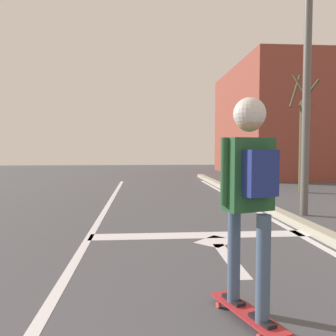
# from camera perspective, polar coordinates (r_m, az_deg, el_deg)

# --- Properties ---
(lane_line_center) EXTENTS (0.12, 20.00, 0.01)m
(lane_line_center) POSITION_cam_1_polar(r_m,az_deg,el_deg) (4.99, -14.22, -13.30)
(lane_line_center) COLOR silver
(lane_line_center) RESTS_ON ground
(lane_line_curbside) EXTENTS (0.12, 20.00, 0.01)m
(lane_line_curbside) POSITION_cam_1_polar(r_m,az_deg,el_deg) (5.55, 24.00, -11.78)
(lane_line_curbside) COLOR silver
(lane_line_curbside) RESTS_ON ground
(stop_bar) EXTENTS (3.56, 0.40, 0.01)m
(stop_bar) POSITION_cam_1_polar(r_m,az_deg,el_deg) (5.78, 5.29, -10.91)
(stop_bar) COLOR silver
(stop_bar) RESTS_ON ground
(lane_arrow_stem) EXTENTS (0.16, 1.40, 0.01)m
(lane_arrow_stem) POSITION_cam_1_polar(r_m,az_deg,el_deg) (4.65, 10.14, -14.50)
(lane_arrow_stem) COLOR silver
(lane_arrow_stem) RESTS_ON ground
(lane_arrow_head) EXTENTS (0.71, 0.71, 0.01)m
(lane_arrow_head) POSITION_cam_1_polar(r_m,az_deg,el_deg) (5.45, 7.86, -11.82)
(lane_arrow_head) COLOR silver
(lane_arrow_head) RESTS_ON ground
(skateboard) EXTENTS (0.46, 0.87, 0.08)m
(skateboard) POSITION_cam_1_polar(r_m,az_deg,el_deg) (3.17, 12.82, -22.14)
(skateboard) COLOR #B2282D
(skateboard) RESTS_ON ground
(skater) EXTENTS (0.46, 0.63, 1.75)m
(skater) POSITION_cam_1_polar(r_m,az_deg,el_deg) (2.86, 13.29, -1.28)
(skater) COLOR #405470
(skater) RESTS_ON skateboard
(traffic_signal_mast) EXTENTS (4.63, 0.34, 5.69)m
(traffic_signal_mast) POSITION_cam_1_polar(r_m,az_deg,el_deg) (7.82, 12.66, 23.67)
(traffic_signal_mast) COLOR #5D5A55
(traffic_signal_mast) RESTS_ON ground
(roadside_tree) EXTENTS (0.94, 0.95, 3.78)m
(roadside_tree) POSITION_cam_1_polar(r_m,az_deg,el_deg) (11.82, 21.24, 4.25)
(roadside_tree) COLOR brown
(roadside_tree) RESTS_ON ground
(building_block) EXTENTS (10.30, 8.48, 5.58)m
(building_block) POSITION_cam_1_polar(r_m,az_deg,el_deg) (20.60, 24.53, 6.84)
(building_block) COLOR brown
(building_block) RESTS_ON ground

